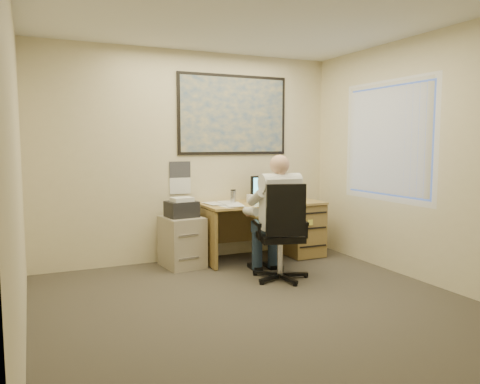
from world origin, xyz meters
name	(u,v)px	position (x,y,z in m)	size (l,w,h in m)	color
room_shell	(273,164)	(0.00, 0.00, 1.35)	(4.00, 4.50, 2.70)	#3E382F
desk	(283,224)	(1.19, 1.90, 0.44)	(1.60, 0.97, 1.08)	tan
world_map	(233,115)	(0.60, 2.23, 1.90)	(1.56, 0.03, 1.06)	#1E4C93
wall_calendar	(180,178)	(-0.15, 2.24, 1.08)	(0.28, 0.01, 0.42)	white
window_blinds	(387,141)	(1.97, 0.80, 1.55)	(0.06, 1.40, 1.30)	beige
filing_cabinet	(182,237)	(-0.23, 1.92, 0.37)	(0.51, 0.58, 0.87)	#AA9E89
office_chair	(283,252)	(0.62, 0.89, 0.32)	(0.80, 0.80, 1.10)	black
person	(279,217)	(0.61, 0.97, 0.70)	(0.58, 0.84, 1.40)	silver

